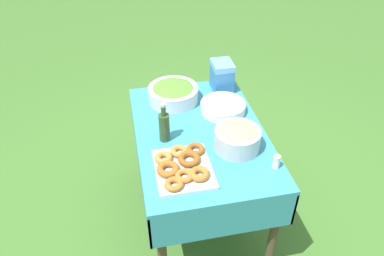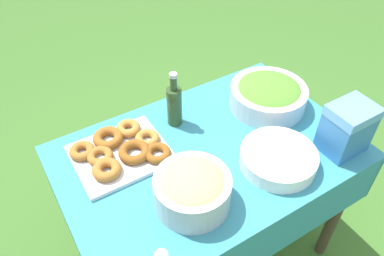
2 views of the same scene
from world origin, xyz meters
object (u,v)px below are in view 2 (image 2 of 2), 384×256
(olive_oil_bottle, at_px, (174,104))
(cooler_box, at_px, (347,128))
(pasta_bowl, at_px, (192,189))
(salad_bowl, at_px, (268,95))
(donut_platter, at_px, (121,150))
(plate_stack, at_px, (278,158))

(olive_oil_bottle, distance_m, cooler_box, 0.65)
(pasta_bowl, bearing_deg, cooler_box, 172.57)
(pasta_bowl, distance_m, olive_oil_bottle, 0.41)
(salad_bowl, xyz_separation_m, cooler_box, (-0.08, 0.34, 0.04))
(donut_platter, height_order, olive_oil_bottle, olive_oil_bottle)
(salad_bowl, height_order, olive_oil_bottle, olive_oil_bottle)
(donut_platter, height_order, cooler_box, cooler_box)
(plate_stack, xyz_separation_m, olive_oil_bottle, (0.20, -0.39, 0.06))
(salad_bowl, relative_size, olive_oil_bottle, 1.34)
(salad_bowl, relative_size, cooler_box, 1.62)
(pasta_bowl, relative_size, donut_platter, 0.69)
(donut_platter, xyz_separation_m, cooler_box, (-0.73, 0.40, 0.08))
(cooler_box, bearing_deg, salad_bowl, -77.50)
(plate_stack, bearing_deg, salad_bowl, -123.34)
(pasta_bowl, height_order, olive_oil_bottle, olive_oil_bottle)
(salad_bowl, xyz_separation_m, donut_platter, (0.65, -0.06, -0.04))
(pasta_bowl, relative_size, olive_oil_bottle, 1.05)
(olive_oil_bottle, bearing_deg, salad_bowl, 163.80)
(olive_oil_bottle, bearing_deg, plate_stack, 117.37)
(olive_oil_bottle, xyz_separation_m, cooler_box, (-0.47, 0.46, 0.01))
(donut_platter, distance_m, cooler_box, 0.84)
(pasta_bowl, relative_size, cooler_box, 1.27)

